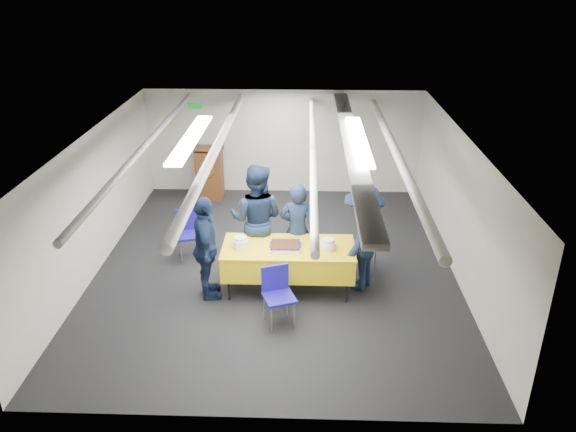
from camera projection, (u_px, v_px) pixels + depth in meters
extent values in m
plane|color=black|center=(276.00, 267.00, 9.63)|extent=(7.00, 7.00, 0.00)
cube|color=beige|center=(284.00, 142.00, 12.32)|extent=(6.00, 0.02, 2.30)
cube|color=beige|center=(94.00, 203.00, 9.24)|extent=(0.02, 7.00, 2.30)
cube|color=beige|center=(460.00, 208.00, 9.06)|extent=(0.02, 7.00, 2.30)
cube|color=silver|center=(274.00, 138.00, 8.68)|extent=(6.00, 7.00, 0.02)
cylinder|color=silver|center=(147.00, 143.00, 8.78)|extent=(0.10, 6.90, 0.10)
cylinder|color=silver|center=(217.00, 146.00, 8.77)|extent=(0.14, 6.90, 0.14)
cylinder|color=silver|center=(313.00, 150.00, 8.74)|extent=(0.10, 6.90, 0.10)
cylinder|color=silver|center=(396.00, 153.00, 8.71)|extent=(0.14, 6.90, 0.14)
cube|color=gray|center=(352.00, 144.00, 8.68)|extent=(0.28, 6.90, 0.08)
cube|color=white|center=(191.00, 138.00, 8.73)|extent=(0.25, 2.60, 0.04)
cube|color=white|center=(358.00, 140.00, 8.65)|extent=(0.25, 2.60, 0.04)
cube|color=#0C591E|center=(195.00, 106.00, 12.03)|extent=(0.30, 0.04, 0.12)
cylinder|color=black|center=(229.00, 290.00, 8.61)|extent=(0.04, 0.04, 0.36)
cylinder|color=black|center=(347.00, 292.00, 8.56)|extent=(0.04, 0.04, 0.36)
cylinder|color=black|center=(234.00, 268.00, 9.22)|extent=(0.04, 0.04, 0.36)
cylinder|color=black|center=(344.00, 270.00, 9.17)|extent=(0.04, 0.04, 0.36)
cube|color=yellow|center=(288.00, 259.00, 8.74)|extent=(2.02, 0.89, 0.39)
cube|color=yellow|center=(288.00, 247.00, 8.65)|extent=(2.04, 0.91, 0.03)
cube|color=white|center=(285.00, 247.00, 8.57)|extent=(0.46, 0.37, 0.06)
cube|color=black|center=(285.00, 245.00, 8.56)|extent=(0.44, 0.35, 0.02)
sphere|color=#121098|center=(271.00, 249.00, 8.41)|extent=(0.04, 0.04, 0.04)
sphere|color=#121098|center=(273.00, 239.00, 8.71)|extent=(0.04, 0.04, 0.04)
sphere|color=#121098|center=(278.00, 250.00, 8.41)|extent=(0.04, 0.04, 0.04)
sphere|color=#121098|center=(279.00, 240.00, 8.71)|extent=(0.04, 0.04, 0.04)
sphere|color=#121098|center=(285.00, 250.00, 8.41)|extent=(0.04, 0.04, 0.04)
sphere|color=#121098|center=(286.00, 240.00, 8.71)|extent=(0.04, 0.04, 0.04)
sphere|color=#121098|center=(292.00, 250.00, 8.40)|extent=(0.04, 0.04, 0.04)
sphere|color=#121098|center=(292.00, 240.00, 8.71)|extent=(0.04, 0.04, 0.04)
sphere|color=#121098|center=(298.00, 250.00, 8.40)|extent=(0.04, 0.04, 0.04)
sphere|color=#121098|center=(299.00, 240.00, 8.70)|extent=(0.04, 0.04, 0.04)
sphere|color=#121098|center=(270.00, 247.00, 8.49)|extent=(0.04, 0.04, 0.04)
sphere|color=#121098|center=(300.00, 247.00, 8.48)|extent=(0.04, 0.04, 0.04)
sphere|color=#121098|center=(271.00, 244.00, 8.56)|extent=(0.04, 0.04, 0.04)
sphere|color=#121098|center=(300.00, 245.00, 8.55)|extent=(0.04, 0.04, 0.04)
sphere|color=#121098|center=(271.00, 242.00, 8.64)|extent=(0.04, 0.04, 0.04)
sphere|color=#121098|center=(300.00, 242.00, 8.63)|extent=(0.04, 0.04, 0.04)
cylinder|color=white|center=(241.00, 244.00, 8.59)|extent=(0.24, 0.24, 0.13)
cylinder|color=white|center=(240.00, 238.00, 8.56)|extent=(0.19, 0.19, 0.05)
cylinder|color=white|center=(328.00, 245.00, 8.56)|extent=(0.23, 0.23, 0.11)
cylinder|color=white|center=(328.00, 241.00, 8.52)|extent=(0.19, 0.19, 0.05)
cube|color=brown|center=(210.00, 174.00, 12.22)|extent=(0.55, 0.45, 1.10)
cube|color=brown|center=(208.00, 148.00, 11.95)|extent=(0.62, 0.53, 0.21)
cylinder|color=gold|center=(208.00, 171.00, 11.95)|extent=(0.28, 0.02, 0.28)
cylinder|color=gray|center=(271.00, 320.00, 7.83)|extent=(0.02, 0.02, 0.43)
cylinder|color=gray|center=(294.00, 316.00, 7.92)|extent=(0.02, 0.02, 0.43)
cylinder|color=gray|center=(264.00, 307.00, 8.12)|extent=(0.02, 0.02, 0.43)
cylinder|color=gray|center=(287.00, 303.00, 8.22)|extent=(0.02, 0.02, 0.43)
cube|color=#191189|center=(279.00, 297.00, 7.92)|extent=(0.54, 0.54, 0.04)
cube|color=#191189|center=(275.00, 277.00, 8.00)|extent=(0.39, 0.18, 0.40)
cylinder|color=gray|center=(347.00, 258.00, 9.47)|extent=(0.02, 0.02, 0.43)
cylinder|color=gray|center=(362.00, 265.00, 9.24)|extent=(0.02, 0.02, 0.43)
cylinder|color=gray|center=(360.00, 251.00, 9.68)|extent=(0.02, 0.02, 0.43)
cylinder|color=gray|center=(375.00, 259.00, 9.44)|extent=(0.02, 0.02, 0.43)
cube|color=#191189|center=(362.00, 246.00, 9.36)|extent=(0.59, 0.59, 0.04)
cube|color=#191189|center=(370.00, 231.00, 9.38)|extent=(0.30, 0.32, 0.40)
cylinder|color=gray|center=(181.00, 252.00, 9.64)|extent=(0.02, 0.02, 0.43)
cylinder|color=gray|center=(201.00, 250.00, 9.72)|extent=(0.02, 0.02, 0.43)
cylinder|color=gray|center=(180.00, 244.00, 9.94)|extent=(0.02, 0.02, 0.43)
cylinder|color=gray|center=(199.00, 241.00, 10.02)|extent=(0.02, 0.02, 0.43)
cube|color=#191189|center=(189.00, 235.00, 9.73)|extent=(0.52, 0.52, 0.04)
cube|color=#191189|center=(188.00, 219.00, 9.81)|extent=(0.40, 0.15, 0.40)
imported|color=black|center=(297.00, 230.00, 9.09)|extent=(0.62, 0.44, 1.61)
imported|color=black|center=(256.00, 219.00, 9.15)|extent=(1.03, 0.87, 1.88)
imported|color=black|center=(206.00, 249.00, 8.45)|extent=(0.61, 1.04, 1.66)
imported|color=black|center=(362.00, 238.00, 8.69)|extent=(1.11, 1.29, 1.73)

